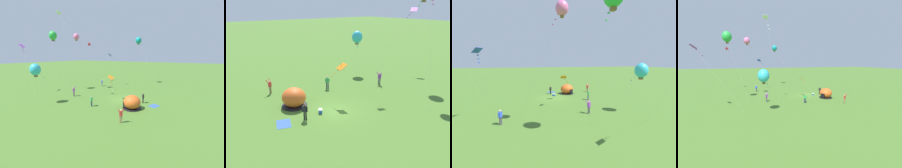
{
  "view_description": "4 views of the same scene",
  "coord_description": "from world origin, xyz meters",
  "views": [
    {
      "loc": [
        -23.73,
        -11.52,
        8.05
      ],
      "look_at": [
        0.97,
        3.35,
        2.45
      ],
      "focal_mm": 24.0,
      "sensor_mm": 36.0,
      "label": 1
    },
    {
      "loc": [
        16.99,
        -12.03,
        10.53
      ],
      "look_at": [
        -1.76,
        1.73,
        2.13
      ],
      "focal_mm": 35.0,
      "sensor_mm": 36.0,
      "label": 2
    },
    {
      "loc": [
        5.29,
        27.6,
        6.95
      ],
      "look_at": [
        -1.61,
        2.07,
        2.94
      ],
      "focal_mm": 24.0,
      "sensor_mm": 36.0,
      "label": 3
    },
    {
      "loc": [
        -31.17,
        14.53,
        7.81
      ],
      "look_at": [
        -0.73,
        4.28,
        2.95
      ],
      "focal_mm": 24.0,
      "sensor_mm": 36.0,
      "label": 4
    }
  ],
  "objects": [
    {
      "name": "kite_cyan",
      "position": [
        -9.62,
        11.29,
        5.77
      ],
      "size": [
        3.58,
        2.73,
        6.74
      ],
      "color": "silver",
      "rests_on": "ground"
    },
    {
      "name": "picnic_blanket",
      "position": [
        -0.62,
        -5.48,
        0.01
      ],
      "size": [
        2.02,
        1.77,
        0.01
      ],
      "primitive_type": "cube",
      "rotation": [
        0.0,
        0.0,
        -0.32
      ],
      "color": "#3359A5",
      "rests_on": "ground"
    },
    {
      "name": "kite_teal",
      "position": [
        15.71,
        3.89,
        11.91
      ],
      "size": [
        3.7,
        7.54,
        12.83
      ],
      "color": "silver",
      "rests_on": "ground"
    },
    {
      "name": "person_with_toddler",
      "position": [
        -0.1,
        -3.44,
        0.96
      ],
      "size": [
        0.5,
        0.41,
        1.72
      ],
      "color": "black",
      "rests_on": "ground"
    },
    {
      "name": "cooler_box",
      "position": [
        -0.45,
        -1.49,
        0.22
      ],
      "size": [
        0.64,
        0.6,
        0.44
      ],
      "color": "#2659B2",
      "rests_on": "ground"
    },
    {
      "name": "kite_blue",
      "position": [
        10.03,
        9.26,
        7.85
      ],
      "size": [
        1.51,
        5.92,
        8.48
      ],
      "color": "silver",
      "rests_on": "ground"
    },
    {
      "name": "person_center_field",
      "position": [
        7.95,
        10.63,
        0.96
      ],
      "size": [
        0.43,
        0.47,
        1.72
      ],
      "color": "#4C4C51",
      "rests_on": "ground"
    },
    {
      "name": "popup_tent",
      "position": [
        -3.6,
        -2.92,
        1.0
      ],
      "size": [
        2.81,
        2.81,
        2.1
      ],
      "color": "#D8591E",
      "rests_on": "ground"
    },
    {
      "name": "person_flying_kite",
      "position": [
        -2.96,
        9.82,
        1.0
      ],
      "size": [
        0.71,
        0.6,
        1.89
      ],
      "color": "#4C4C51",
      "rests_on": "ground"
    },
    {
      "name": "person_watching_sky",
      "position": [
        -8.77,
        -3.75,
        1.0
      ],
      "size": [
        0.67,
        0.72,
        1.89
      ],
      "color": "#8C7251",
      "rests_on": "ground"
    },
    {
      "name": "kite_purple",
      "position": [
        -6.27,
        20.42,
        9.65
      ],
      "size": [
        2.85,
        7.22,
        10.27
      ],
      "color": "silver",
      "rests_on": "ground"
    },
    {
      "name": "kite_pink",
      "position": [
        1.51,
        12.84,
        11.99
      ],
      "size": [
        5.08,
        5.52,
        12.71
      ],
      "color": "silver",
      "rests_on": "ground"
    },
    {
      "name": "kite_red",
      "position": [
        11.66,
        17.31,
        11.05
      ],
      "size": [
        1.49,
        5.12,
        11.65
      ],
      "color": "silver",
      "rests_on": "ground"
    },
    {
      "name": "kite_white",
      "position": [
        -5.11,
        9.93,
        14.41
      ],
      "size": [
        2.32,
        3.35,
        15.36
      ],
      "color": "silver",
      "rests_on": "ground"
    },
    {
      "name": "kite_green",
      "position": [
        -1.81,
        16.38,
        12.12
      ],
      "size": [
        1.65,
        4.09,
        13.07
      ],
      "color": "silver",
      "rests_on": "ground"
    },
    {
      "name": "kite_orange",
      "position": [
        -1.63,
        1.99,
        4.05
      ],
      "size": [
        4.0,
        3.21,
        4.59
      ],
      "color": "silver",
      "rests_on": "ground"
    },
    {
      "name": "person_near_tent",
      "position": [
        -5.91,
        3.01,
        0.96
      ],
      "size": [
        0.4,
        0.52,
        1.72
      ],
      "color": "#1E2347",
      "rests_on": "ground"
    },
    {
      "name": "ground_plane",
      "position": [
        0.0,
        0.0,
        0.0
      ],
      "size": [
        300.0,
        300.0,
        0.0
      ],
      "primitive_type": "plane",
      "color": "#477028"
    }
  ]
}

